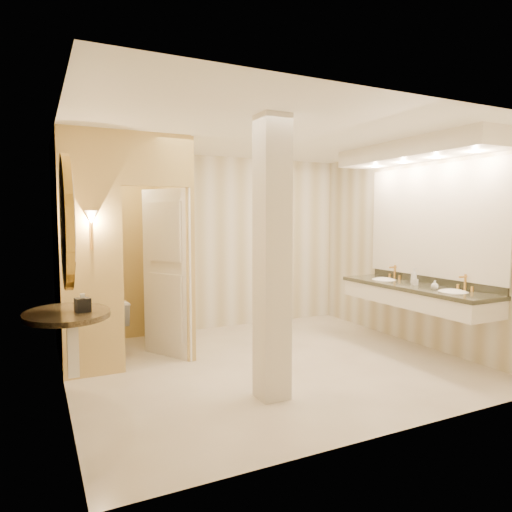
{
  "coord_description": "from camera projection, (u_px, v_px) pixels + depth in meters",
  "views": [
    {
      "loc": [
        -2.49,
        -4.71,
        1.74
      ],
      "look_at": [
        -0.08,
        0.2,
        1.28
      ],
      "focal_mm": 32.0,
      "sensor_mm": 36.0,
      "label": 1
    }
  ],
  "objects": [
    {
      "name": "soap_bottle_c",
      "position": [
        414.0,
        276.0,
        5.95
      ],
      "size": [
        0.1,
        0.1,
        0.21
      ],
      "primitive_type": "imported",
      "rotation": [
        0.0,
        0.0,
        0.33
      ],
      "color": "#C6B28C",
      "rests_on": "vanity"
    },
    {
      "name": "console_shelf",
      "position": [
        67.0,
        261.0,
        4.2
      ],
      "size": [
        0.96,
        0.96,
        1.93
      ],
      "color": "black",
      "rests_on": "floor"
    },
    {
      "name": "toilet",
      "position": [
        111.0,
        325.0,
        5.98
      ],
      "size": [
        0.4,
        0.68,
        0.69
      ],
      "primitive_type": "imported",
      "rotation": [
        0.0,
        0.0,
        3.16
      ],
      "color": "white",
      "rests_on": "floor"
    },
    {
      "name": "floor",
      "position": [
        269.0,
        364.0,
        5.45
      ],
      "size": [
        4.5,
        4.5,
        0.0
      ],
      "primitive_type": "plane",
      "color": "silver",
      "rests_on": "ground"
    },
    {
      "name": "wall_left",
      "position": [
        62.0,
        259.0,
        4.35
      ],
      "size": [
        0.02,
        4.0,
        2.7
      ],
      "primitive_type": "cube",
      "color": "beige",
      "rests_on": "floor"
    },
    {
      "name": "vanity",
      "position": [
        419.0,
        227.0,
        5.86
      ],
      "size": [
        0.75,
        2.39,
        2.09
      ],
      "color": "silver",
      "rests_on": "floor"
    },
    {
      "name": "toilet_closet",
      "position": [
        154.0,
        246.0,
        5.71
      ],
      "size": [
        1.5,
        1.55,
        2.7
      ],
      "color": "#F5D380",
      "rests_on": "floor"
    },
    {
      "name": "pillar",
      "position": [
        272.0,
        259.0,
        4.34
      ],
      "size": [
        0.28,
        0.28,
        2.7
      ],
      "primitive_type": "cube",
      "color": "silver",
      "rests_on": "floor"
    },
    {
      "name": "wall_sconce",
      "position": [
        91.0,
        219.0,
        4.85
      ],
      "size": [
        0.14,
        0.14,
        0.42
      ],
      "color": "gold",
      "rests_on": "toilet_closet"
    },
    {
      "name": "tissue_box",
      "position": [
        83.0,
        305.0,
        4.22
      ],
      "size": [
        0.15,
        0.15,
        0.13
      ],
      "primitive_type": "cube",
      "rotation": [
        0.0,
        0.0,
        0.16
      ],
      "color": "black",
      "rests_on": "console_shelf"
    },
    {
      "name": "wall_front",
      "position": [
        390.0,
        268.0,
        3.55
      ],
      "size": [
        4.5,
        0.02,
        2.7
      ],
      "primitive_type": "cube",
      "color": "beige",
      "rests_on": "floor"
    },
    {
      "name": "soap_bottle_b",
      "position": [
        435.0,
        285.0,
        5.54
      ],
      "size": [
        0.11,
        0.11,
        0.11
      ],
      "primitive_type": "imported",
      "rotation": [
        0.0,
        0.0,
        0.27
      ],
      "color": "silver",
      "rests_on": "vanity"
    },
    {
      "name": "soap_bottle_a",
      "position": [
        416.0,
        281.0,
        5.88
      ],
      "size": [
        0.07,
        0.07,
        0.12
      ],
      "primitive_type": "imported",
      "rotation": [
        0.0,
        0.0,
        -0.37
      ],
      "color": "beige",
      "rests_on": "vanity"
    },
    {
      "name": "wall_right",
      "position": [
        413.0,
        246.0,
        6.33
      ],
      "size": [
        0.02,
        4.0,
        2.7
      ],
      "primitive_type": "cube",
      "color": "beige",
      "rests_on": "floor"
    },
    {
      "name": "ceiling",
      "position": [
        270.0,
        134.0,
        5.23
      ],
      "size": [
        4.5,
        4.5,
        0.0
      ],
      "primitive_type": "plane",
      "rotation": [
        3.14,
        0.0,
        0.0
      ],
      "color": "white",
      "rests_on": "wall_back"
    },
    {
      "name": "wall_back",
      "position": [
        210.0,
        243.0,
        7.13
      ],
      "size": [
        4.5,
        0.02,
        2.7
      ],
      "primitive_type": "cube",
      "color": "beige",
      "rests_on": "floor"
    }
  ]
}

